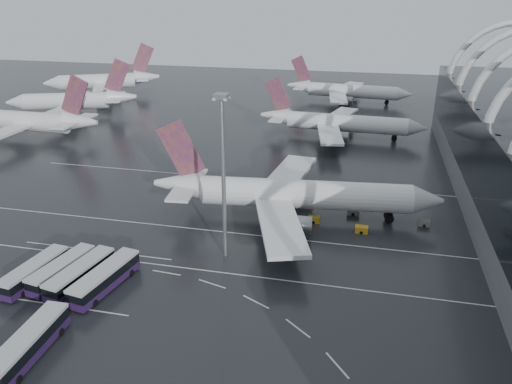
% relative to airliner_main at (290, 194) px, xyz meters
% --- Properties ---
extents(ground, '(420.00, 420.00, 0.00)m').
position_rel_airliner_main_xyz_m(ground, '(-6.70, -21.46, -4.85)').
color(ground, black).
rests_on(ground, ground).
extents(lane_marking_near, '(120.00, 0.25, 0.01)m').
position_rel_airliner_main_xyz_m(lane_marking_near, '(-6.70, -23.46, -4.85)').
color(lane_marking_near, silver).
rests_on(lane_marking_near, ground).
extents(lane_marking_mid, '(120.00, 0.25, 0.01)m').
position_rel_airliner_main_xyz_m(lane_marking_mid, '(-6.70, -9.46, -4.85)').
color(lane_marking_mid, silver).
rests_on(lane_marking_mid, ground).
extents(lane_marking_far, '(120.00, 0.25, 0.01)m').
position_rel_airliner_main_xyz_m(lane_marking_far, '(-6.70, 18.54, -4.85)').
color(lane_marking_far, silver).
rests_on(lane_marking_far, ground).
extents(bus_bay_line_south, '(28.00, 0.25, 0.01)m').
position_rel_airliner_main_xyz_m(bus_bay_line_south, '(-30.70, -37.46, -4.85)').
color(bus_bay_line_south, silver).
rests_on(bus_bay_line_south, ground).
extents(bus_bay_line_north, '(28.00, 0.25, 0.01)m').
position_rel_airliner_main_xyz_m(bus_bay_line_north, '(-30.70, -21.46, -4.85)').
color(bus_bay_line_north, silver).
rests_on(bus_bay_line_north, ground).
extents(airliner_main, '(57.26, 49.95, 19.38)m').
position_rel_airliner_main_xyz_m(airliner_main, '(0.00, 0.00, 0.00)').
color(airliner_main, white).
rests_on(airliner_main, ground).
extents(airliner_gate_b, '(50.36, 45.30, 17.50)m').
position_rel_airliner_main_xyz_m(airliner_gate_b, '(4.86, 60.13, -0.47)').
color(airliner_gate_b, white).
rests_on(airliner_gate_b, ground).
extents(airliner_gate_c, '(49.28, 45.25, 17.55)m').
position_rel_airliner_main_xyz_m(airliner_gate_c, '(3.86, 111.22, -0.47)').
color(airliner_gate_c, white).
rests_on(airliner_gate_c, ground).
extents(jet_remote_west, '(45.57, 36.63, 19.96)m').
position_rel_airliner_main_xyz_m(jet_remote_west, '(-85.24, 37.96, 0.30)').
color(jet_remote_west, white).
rests_on(jet_remote_west, ground).
extents(jet_remote_mid, '(44.26, 36.03, 19.75)m').
position_rel_airliner_main_xyz_m(jet_remote_mid, '(-88.97, 67.44, 0.25)').
color(jet_remote_mid, white).
rests_on(jet_remote_mid, ground).
extents(jet_remote_far, '(45.37, 37.10, 20.92)m').
position_rel_airliner_main_xyz_m(jet_remote_far, '(-97.51, 104.71, 0.55)').
color(jet_remote_far, white).
rests_on(jet_remote_far, ground).
extents(bus_row_near_a, '(4.36, 13.13, 3.17)m').
position_rel_airliner_main_xyz_m(bus_row_near_a, '(-35.02, -32.52, -3.11)').
color(bus_row_near_a, '#201239').
rests_on(bus_row_near_a, ground).
extents(bus_row_near_b, '(4.99, 13.00, 3.13)m').
position_rel_airliner_main_xyz_m(bus_row_near_b, '(-31.17, -30.96, -3.13)').
color(bus_row_near_b, '#201239').
rests_on(bus_row_near_b, ground).
extents(bus_row_near_c, '(5.11, 13.60, 3.27)m').
position_rel_airliner_main_xyz_m(bus_row_near_c, '(-27.54, -31.55, -3.05)').
color(bus_row_near_c, '#201239').
rests_on(bus_row_near_c, ground).
extents(bus_row_near_d, '(5.30, 14.17, 3.41)m').
position_rel_airliner_main_xyz_m(bus_row_near_d, '(-23.19, -31.86, -2.98)').
color(bus_row_near_d, '#201239').
rests_on(bus_row_near_d, ground).
extents(bus_row_far_c, '(3.59, 13.98, 3.42)m').
position_rel_airliner_main_xyz_m(bus_row_far_c, '(-24.86, -47.93, -2.97)').
color(bus_row_far_c, '#201239').
rests_on(bus_row_far_c, ground).
extents(floodlight_mast, '(2.15, 2.15, 27.99)m').
position_rel_airliner_main_xyz_m(floodlight_mast, '(-8.14, -17.93, 12.75)').
color(floodlight_mast, gray).
rests_on(floodlight_mast, ground).
extents(gse_cart_belly_a, '(2.39, 1.41, 1.31)m').
position_rel_airliner_main_xyz_m(gse_cart_belly_a, '(14.44, -3.85, -4.20)').
color(gse_cart_belly_a, gold).
rests_on(gse_cart_belly_a, ground).
extents(gse_cart_belly_b, '(2.44, 1.44, 1.33)m').
position_rel_airliner_main_xyz_m(gse_cart_belly_b, '(12.54, 4.03, -4.19)').
color(gse_cart_belly_b, slate).
rests_on(gse_cart_belly_b, ground).
extents(gse_cart_belly_c, '(2.33, 1.38, 1.27)m').
position_rel_airliner_main_xyz_m(gse_cart_belly_c, '(5.17, -1.48, -4.22)').
color(gse_cart_belly_c, gold).
rests_on(gse_cart_belly_c, ground).
extents(gse_cart_belly_d, '(2.18, 1.29, 1.19)m').
position_rel_airliner_main_xyz_m(gse_cart_belly_d, '(26.21, 1.92, -4.26)').
color(gse_cart_belly_d, slate).
rests_on(gse_cart_belly_d, ground).
extents(gse_cart_belly_e, '(2.10, 1.24, 1.15)m').
position_rel_airliner_main_xyz_m(gse_cart_belly_e, '(8.73, 14.47, -4.28)').
color(gse_cart_belly_e, gold).
rests_on(gse_cart_belly_e, ground).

